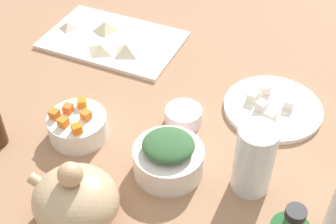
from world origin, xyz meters
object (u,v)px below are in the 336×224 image
bowl_greens (168,160)px  drinking_glass_1 (254,159)px  plate_tofu (273,108)px  bowl_carrots (78,126)px  bowl_small_side (183,116)px  teapot (75,199)px  cutting_board (113,40)px

bowl_greens → drinking_glass_1: (-15.88, -2.22, 4.46)cm
plate_tofu → bowl_carrots: 43.38cm
drinking_glass_1 → bowl_small_side: bearing=-33.5°
plate_tofu → bowl_greens: size_ratio=1.59×
bowl_small_side → teapot: teapot is taller
bowl_small_side → drinking_glass_1: size_ratio=0.55×
plate_tofu → teapot: bearing=57.5°
plate_tofu → bowl_carrots: bearing=32.0°
cutting_board → bowl_small_side: bowl_small_side is taller
bowl_greens → drinking_glass_1: 16.65cm
bowl_greens → bowl_carrots: (21.30, -2.17, -0.31)cm
bowl_carrots → teapot: 21.38cm
bowl_greens → teapot: (10.92, 16.31, 2.52)cm
bowl_greens → bowl_carrots: bowl_greens is taller
bowl_greens → bowl_carrots: size_ratio=1.11×
plate_tofu → bowl_small_side: 20.70cm
plate_tofu → teapot: (26.36, 41.45, 4.78)cm
cutting_board → bowl_greens: (-30.32, 36.68, 2.36)cm
bowl_greens → bowl_small_side: size_ratio=1.71×
bowl_greens → teapot: 19.79cm
plate_tofu → bowl_greens: bearing=58.5°
bowl_carrots → plate_tofu: bearing=-148.0°
drinking_glass_1 → plate_tofu: bearing=-88.9°
cutting_board → teapot: (-19.39, 52.98, 4.88)cm
plate_tofu → bowl_small_side: (17.42, 11.12, 1.20)cm
cutting_board → plate_tofu: size_ratio=1.62×
plate_tofu → bowl_greens: 29.59cm
cutting_board → bowl_greens: size_ratio=2.59×
teapot → bowl_small_side: bearing=-106.4°
cutting_board → bowl_carrots: bowl_carrots is taller
teapot → drinking_glass_1: drinking_glass_1 is taller
cutting_board → bowl_small_side: (-28.33, 22.65, 1.30)cm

